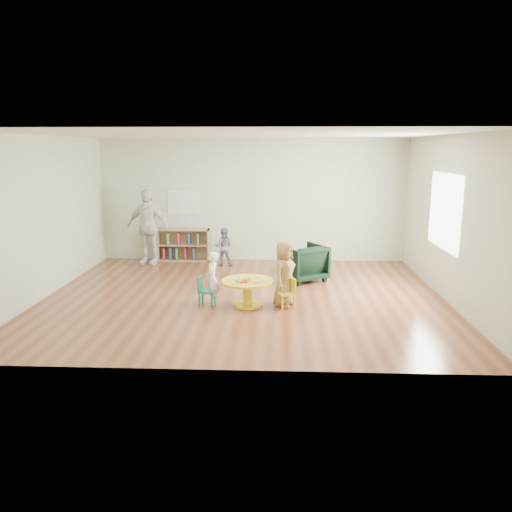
% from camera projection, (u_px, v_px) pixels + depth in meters
% --- Properties ---
extents(room, '(7.10, 7.00, 2.80)m').
position_uv_depth(room, '(244.00, 189.00, 8.45)').
color(room, brown).
rests_on(room, ground).
extents(activity_table, '(0.88, 0.88, 0.48)m').
position_uv_depth(activity_table, '(248.00, 288.00, 8.28)').
color(activity_table, yellow).
rests_on(activity_table, ground).
extents(kid_chair_left, '(0.29, 0.29, 0.50)m').
position_uv_depth(kid_chair_left, '(205.00, 290.00, 8.32)').
color(kid_chair_left, '#177E72').
rests_on(kid_chair_left, ground).
extents(kid_chair_right, '(0.35, 0.35, 0.50)m').
position_uv_depth(kid_chair_right, '(288.00, 292.00, 8.20)').
color(kid_chair_right, yellow).
rests_on(kid_chair_right, ground).
extents(bookshelf, '(1.20, 0.30, 0.75)m').
position_uv_depth(bookshelf, '(183.00, 245.00, 11.63)').
color(bookshelf, '#9F7B58').
rests_on(bookshelf, ground).
extents(alphabet_poster, '(0.74, 0.01, 0.54)m').
position_uv_depth(alphabet_poster, '(184.00, 202.00, 11.54)').
color(alphabet_poster, white).
rests_on(alphabet_poster, ground).
extents(armchair, '(1.07, 1.07, 0.72)m').
position_uv_depth(armchair, '(303.00, 263.00, 9.86)').
color(armchair, black).
rests_on(armchair, ground).
extents(child_left, '(0.22, 0.33, 0.90)m').
position_uv_depth(child_left, '(212.00, 279.00, 8.31)').
color(child_left, white).
rests_on(child_left, ground).
extents(child_right, '(0.54, 0.63, 1.10)m').
position_uv_depth(child_right, '(284.00, 274.00, 8.23)').
color(child_right, yellow).
rests_on(child_right, ground).
extents(toddler, '(0.44, 0.35, 0.85)m').
position_uv_depth(toddler, '(224.00, 247.00, 11.11)').
color(toddler, '#18183C').
rests_on(toddler, ground).
extents(adult_caretaker, '(1.05, 0.58, 1.70)m').
position_uv_depth(adult_caretaker, '(148.00, 227.00, 11.20)').
color(adult_caretaker, white).
rests_on(adult_caretaker, ground).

